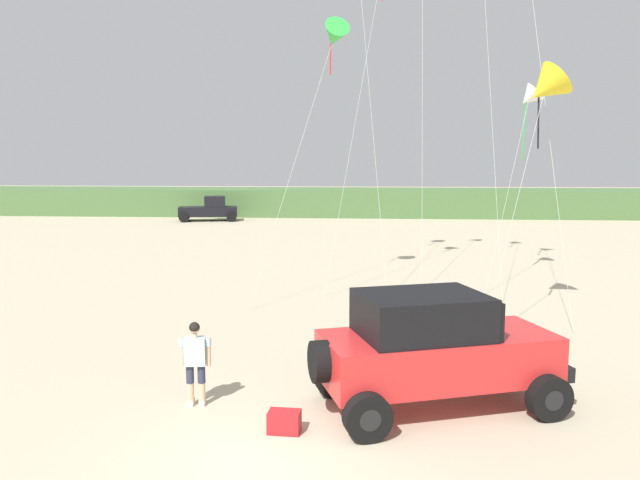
% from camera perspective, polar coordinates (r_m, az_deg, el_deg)
% --- Properties ---
extents(ground_plane, '(220.00, 220.00, 0.00)m').
position_cam_1_polar(ground_plane, '(10.47, -5.39, -19.55)').
color(ground_plane, '#C1B293').
extents(dune_ridge, '(90.00, 7.80, 2.30)m').
position_cam_1_polar(dune_ridge, '(55.72, 2.87, 3.53)').
color(dune_ridge, '#4C703D').
rests_on(dune_ridge, ground_plane).
extents(jeep, '(5.01, 3.63, 2.26)m').
position_cam_1_polar(jeep, '(12.16, 10.49, -9.70)').
color(jeep, red).
rests_on(jeep, ground_plane).
extents(person_watching, '(0.62, 0.34, 1.67)m').
position_cam_1_polar(person_watching, '(12.40, -11.39, -10.66)').
color(person_watching, '#DBB28E').
rests_on(person_watching, ground_plane).
extents(cooler_box, '(0.58, 0.39, 0.38)m').
position_cam_1_polar(cooler_box, '(11.32, -3.30, -16.34)').
color(cooler_box, '#B21E23').
rests_on(cooler_box, ground_plane).
extents(distant_pickup, '(4.90, 3.24, 1.98)m').
position_cam_1_polar(distant_pickup, '(50.55, -10.09, 2.81)').
color(distant_pickup, black).
rests_on(distant_pickup, ground_plane).
extents(kite_green_box, '(3.06, 5.18, 9.98)m').
position_cam_1_polar(kite_green_box, '(23.98, 1.33, 18.24)').
color(kite_green_box, green).
rests_on(kite_green_box, ground_plane).
extents(kite_red_delta, '(2.75, 3.04, 7.47)m').
position_cam_1_polar(kite_red_delta, '(19.08, 20.00, 13.01)').
color(kite_red_delta, yellow).
rests_on(kite_red_delta, ground_plane).
extents(kite_blue_swept, '(2.59, 3.31, 7.76)m').
position_cam_1_polar(kite_blue_swept, '(25.78, 18.68, 12.27)').
color(kite_blue_swept, white).
rests_on(kite_blue_swept, ground_plane).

